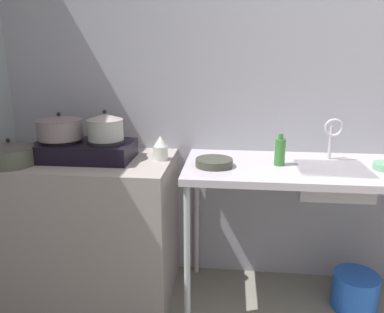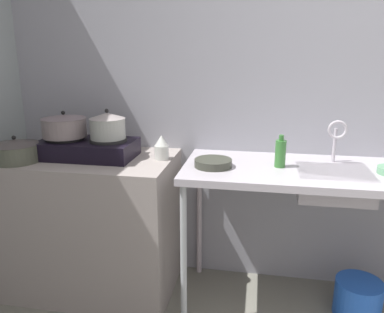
{
  "view_description": "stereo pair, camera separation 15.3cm",
  "coord_description": "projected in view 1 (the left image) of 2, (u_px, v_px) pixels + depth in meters",
  "views": [
    {
      "loc": [
        -0.84,
        -0.81,
        1.51
      ],
      "look_at": [
        -1.07,
        1.31,
        0.92
      ],
      "focal_mm": 35.59,
      "sensor_mm": 36.0,
      "label": 1
    },
    {
      "loc": [
        -0.69,
        -0.79,
        1.51
      ],
      "look_at": [
        -1.07,
        1.31,
        0.92
      ],
      "focal_mm": 35.59,
      "sensor_mm": 36.0,
      "label": 2
    }
  ],
  "objects": [
    {
      "name": "bucket_on_floor",
      "position": [
        355.0,
        291.0,
        2.31
      ],
      "size": [
        0.27,
        0.27,
        0.22
      ],
      "primitive_type": "cylinder",
      "color": "blue",
      "rests_on": "ground"
    },
    {
      "name": "counter_sink",
      "position": [
        343.0,
        177.0,
        2.15
      ],
      "size": [
        1.8,
        0.62,
        0.89
      ],
      "color": "#AFA9B1",
      "rests_on": "ground"
    },
    {
      "name": "pot_on_right_burner",
      "position": [
        105.0,
        127.0,
        2.22
      ],
      "size": [
        0.21,
        0.21,
        0.18
      ],
      "color": "#989C94",
      "rests_on": "stove"
    },
    {
      "name": "counter_concrete",
      "position": [
        89.0,
        227.0,
        2.41
      ],
      "size": [
        1.06,
        0.62,
        0.89
      ],
      "primitive_type": "cube",
      "color": "gray",
      "rests_on": "ground"
    },
    {
      "name": "bottle_by_sink",
      "position": [
        280.0,
        152.0,
        2.15
      ],
      "size": [
        0.06,
        0.06,
        0.18
      ],
      "color": "#347030",
      "rests_on": "counter_sink"
    },
    {
      "name": "sink_basin",
      "position": [
        331.0,
        180.0,
        2.13
      ],
      "size": [
        0.39,
        0.33,
        0.14
      ],
      "primitive_type": "cube",
      "color": "#AFA9B1",
      "rests_on": "counter_sink"
    },
    {
      "name": "wall_back",
      "position": [
        370.0,
        86.0,
        2.35
      ],
      "size": [
        5.46,
        0.1,
        2.61
      ],
      "primitive_type": "cube",
      "color": "gray",
      "rests_on": "ground"
    },
    {
      "name": "frying_pan",
      "position": [
        214.0,
        163.0,
        2.14
      ],
      "size": [
        0.21,
        0.21,
        0.04
      ],
      "primitive_type": "cylinder",
      "color": "#36382E",
      "rests_on": "counter_sink"
    },
    {
      "name": "stove",
      "position": [
        84.0,
        150.0,
        2.27
      ],
      "size": [
        0.58,
        0.32,
        0.12
      ],
      "color": "black",
      "rests_on": "counter_concrete"
    },
    {
      "name": "percolator",
      "position": [
        161.0,
        148.0,
        2.26
      ],
      "size": [
        0.08,
        0.08,
        0.15
      ],
      "color": "silver",
      "rests_on": "counter_concrete"
    },
    {
      "name": "pot_beside_stove",
      "position": [
        10.0,
        154.0,
        2.15
      ],
      "size": [
        0.28,
        0.28,
        0.16
      ],
      "color": "#44473A",
      "rests_on": "counter_concrete"
    },
    {
      "name": "faucet",
      "position": [
        333.0,
        132.0,
        2.21
      ],
      "size": [
        0.11,
        0.06,
        0.25
      ],
      "color": "#AFA9B1",
      "rests_on": "counter_sink"
    },
    {
      "name": "pot_on_left_burner",
      "position": [
        60.0,
        127.0,
        2.25
      ],
      "size": [
        0.27,
        0.27,
        0.16
      ],
      "color": "slate",
      "rests_on": "stove"
    }
  ]
}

